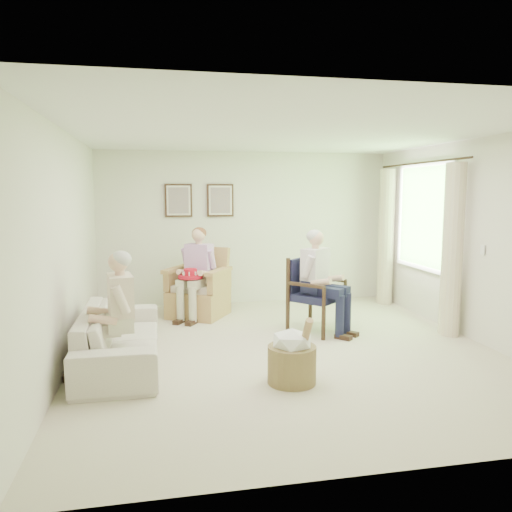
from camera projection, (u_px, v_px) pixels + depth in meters
name	position (u px, v px, depth m)	size (l,w,h in m)	color
floor	(286.00, 350.00, 6.10)	(5.50, 5.50, 0.00)	beige
back_wall	(246.00, 228.00, 8.61)	(5.00, 0.04, 2.60)	silver
front_wall	(394.00, 287.00, 3.26)	(5.00, 0.04, 2.60)	silver
left_wall	(66.00, 249.00, 5.45)	(0.04, 5.50, 2.60)	silver
right_wall	(475.00, 240.00, 6.42)	(0.04, 5.50, 2.60)	silver
ceiling	(288.00, 133.00, 5.77)	(5.00, 5.50, 0.02)	white
window	(424.00, 214.00, 7.54)	(0.13, 2.50, 1.63)	#2D6B23
curtain_left	(452.00, 250.00, 6.62)	(0.34, 0.34, 2.30)	beige
curtain_right	(386.00, 237.00, 8.53)	(0.34, 0.34, 2.30)	beige
framed_print_left	(179.00, 200.00, 8.29)	(0.45, 0.05, 0.55)	#382114
framed_print_right	(220.00, 200.00, 8.42)	(0.45, 0.05, 0.55)	#382114
wicker_armchair	(198.00, 294.00, 7.76)	(0.82, 0.82, 1.05)	tan
wood_armchair	(315.00, 291.00, 6.93)	(0.65, 0.61, 1.01)	black
sofa	(120.00, 336.00, 5.58)	(0.83, 2.12, 0.62)	beige
person_wicker	(198.00, 267.00, 7.57)	(0.40, 0.63, 1.36)	beige
person_dark	(319.00, 274.00, 6.73)	(0.40, 0.62, 1.38)	#191C39
person_sofa	(117.00, 306.00, 5.24)	(0.42, 0.62, 1.28)	beige
red_hat	(190.00, 275.00, 7.39)	(0.36, 0.36, 0.14)	#B41223
hatbox	(292.00, 356.00, 5.01)	(0.62, 0.62, 0.72)	tan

